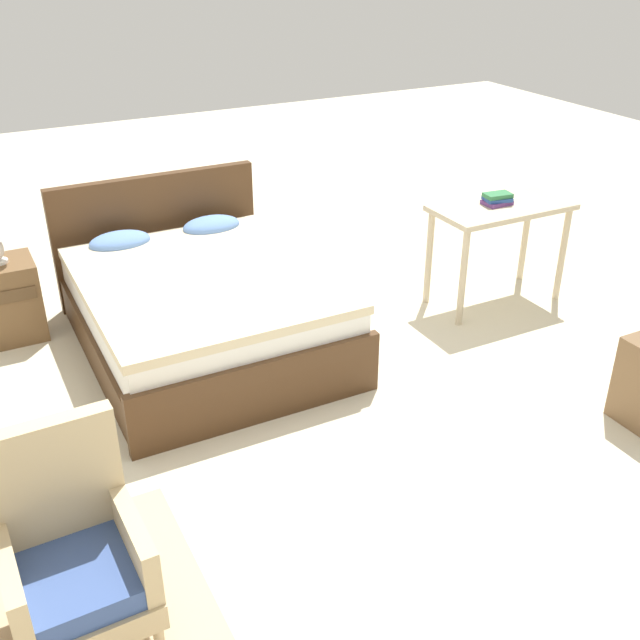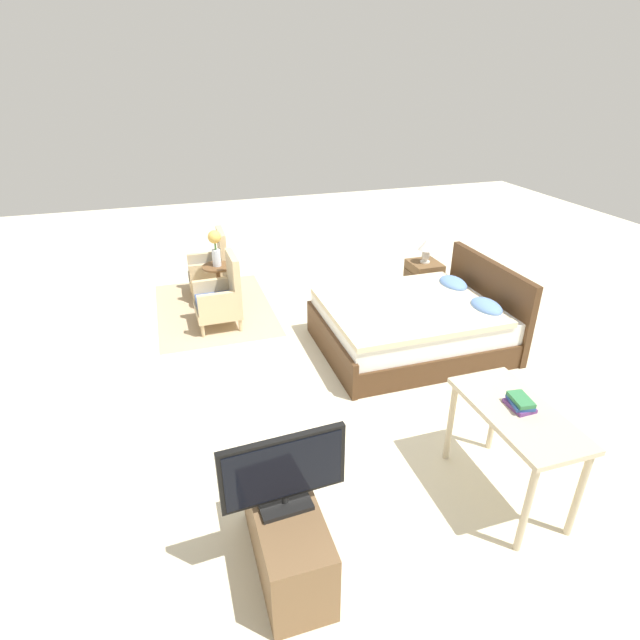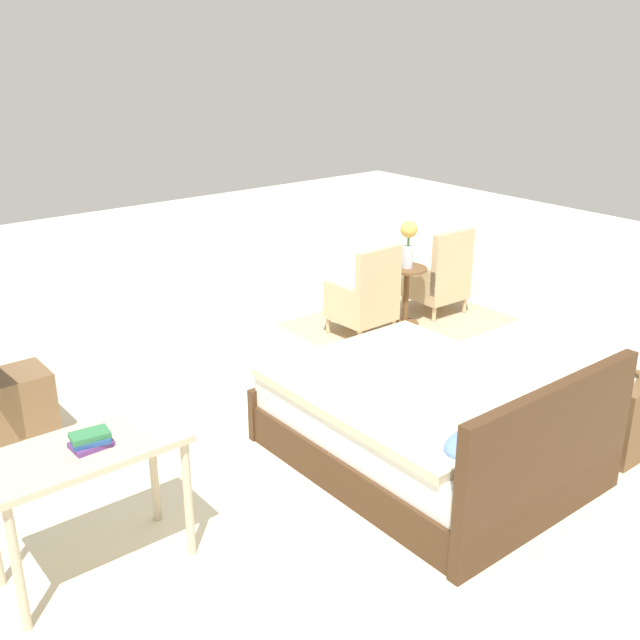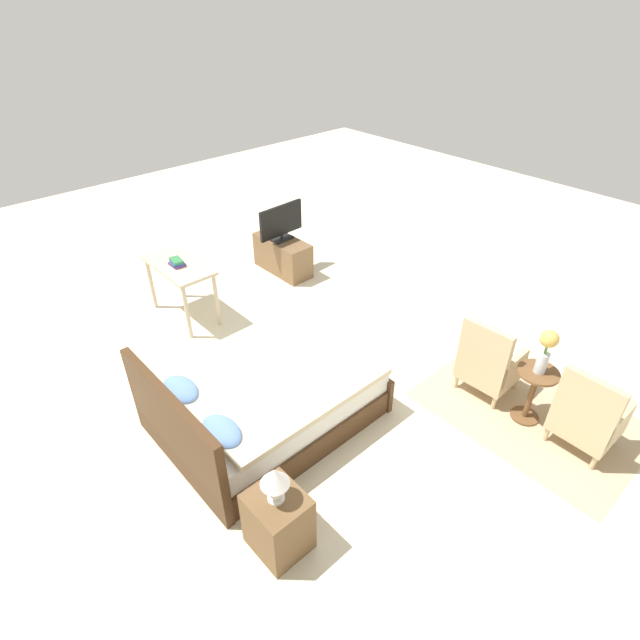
{
  "view_description": "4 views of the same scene",
  "coord_description": "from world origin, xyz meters",
  "px_view_note": "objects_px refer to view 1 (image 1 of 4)",
  "views": [
    {
      "loc": [
        -1.43,
        -3.36,
        2.61
      ],
      "look_at": [
        0.32,
        0.01,
        0.59
      ],
      "focal_mm": 42.0,
      "sensor_mm": 36.0,
      "label": 1
    },
    {
      "loc": [
        4.47,
        -1.52,
        2.94
      ],
      "look_at": [
        0.02,
        -0.11,
        0.58
      ],
      "focal_mm": 28.0,
      "sensor_mm": 36.0,
      "label": 2
    },
    {
      "loc": [
        3.35,
        4.11,
        2.79
      ],
      "look_at": [
        0.15,
        0.13,
        0.84
      ],
      "focal_mm": 42.0,
      "sensor_mm": 36.0,
      "label": 3
    },
    {
      "loc": [
        -3.12,
        3.08,
        3.74
      ],
      "look_at": [
        0.29,
        -0.02,
        0.56
      ],
      "focal_mm": 28.0,
      "sensor_mm": 36.0,
      "label": 4
    }
  ],
  "objects_px": {
    "armchair_by_window_right": "(73,558)",
    "vanity_desk": "(500,220)",
    "nightstand": "(7,300)",
    "book_stack": "(497,199)",
    "bed": "(200,305)"
  },
  "relations": [
    {
      "from": "vanity_desk",
      "to": "book_stack",
      "type": "relative_size",
      "value": 4.79
    },
    {
      "from": "armchair_by_window_right",
      "to": "nightstand",
      "type": "bearing_deg",
      "value": 88.35
    },
    {
      "from": "nightstand",
      "to": "vanity_desk",
      "type": "bearing_deg",
      "value": -18.13
    },
    {
      "from": "vanity_desk",
      "to": "nightstand",
      "type": "bearing_deg",
      "value": 161.87
    },
    {
      "from": "bed",
      "to": "book_stack",
      "type": "distance_m",
      "value": 2.3
    },
    {
      "from": "armchair_by_window_right",
      "to": "vanity_desk",
      "type": "xyz_separation_m",
      "value": [
        3.48,
        1.65,
        0.28
      ]
    },
    {
      "from": "vanity_desk",
      "to": "book_stack",
      "type": "distance_m",
      "value": 0.16
    },
    {
      "from": "armchair_by_window_right",
      "to": "book_stack",
      "type": "xyz_separation_m",
      "value": [
        3.45,
        1.68,
        0.44
      ]
    },
    {
      "from": "vanity_desk",
      "to": "bed",
      "type": "bearing_deg",
      "value": 170.11
    },
    {
      "from": "book_stack",
      "to": "vanity_desk",
      "type": "bearing_deg",
      "value": -43.16
    },
    {
      "from": "armchair_by_window_right",
      "to": "nightstand",
      "type": "distance_m",
      "value": 2.77
    },
    {
      "from": "nightstand",
      "to": "vanity_desk",
      "type": "distance_m",
      "value": 3.6
    },
    {
      "from": "bed",
      "to": "armchair_by_window_right",
      "type": "xyz_separation_m",
      "value": [
        -1.24,
        -2.04,
        0.08
      ]
    },
    {
      "from": "book_stack",
      "to": "bed",
      "type": "bearing_deg",
      "value": 170.66
    },
    {
      "from": "bed",
      "to": "book_stack",
      "type": "relative_size",
      "value": 9.41
    }
  ]
}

